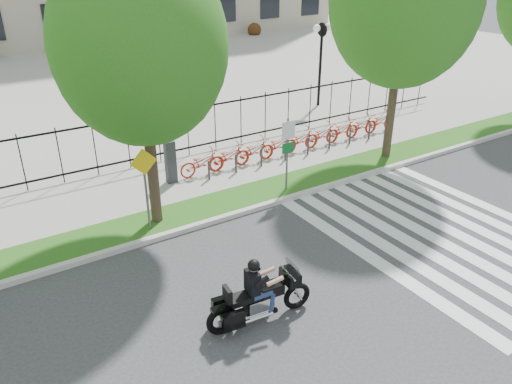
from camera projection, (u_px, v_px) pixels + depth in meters
ground at (310, 287)px, 12.24m from camera, size 120.00×120.00×0.00m
curb at (227, 217)px, 15.30m from camera, size 60.00×0.20×0.15m
grass_verge at (214, 206)px, 15.95m from camera, size 60.00×1.50×0.15m
sidewalk at (181, 179)px, 17.84m from camera, size 60.00×3.50×0.15m
plaza at (61, 81)px, 31.11m from camera, size 80.00×34.00×0.10m
crosswalk_stripes at (440, 233)px, 14.58m from camera, size 5.70×8.00×0.01m
iron_fence at (159, 136)px, 18.69m from camera, size 30.00×0.06×2.00m
lamp_post_right at (321, 44)px, 24.75m from camera, size 1.06×0.70×4.25m
street_tree_1 at (140, 46)px, 12.74m from camera, size 4.56×4.56×7.73m
street_tree_2 at (405, 1)px, 17.14m from camera, size 5.23×5.23×8.72m
bike_share_station at (299, 140)px, 19.88m from camera, size 11.05×0.84×1.50m
sign_pole_regulatory at (288, 145)px, 16.19m from camera, size 0.50×0.09×2.50m
sign_pole_warning at (145, 179)px, 13.82m from camera, size 0.78×0.09×2.49m
motorcycle_rider at (260, 296)px, 10.88m from camera, size 2.55×0.84×1.97m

